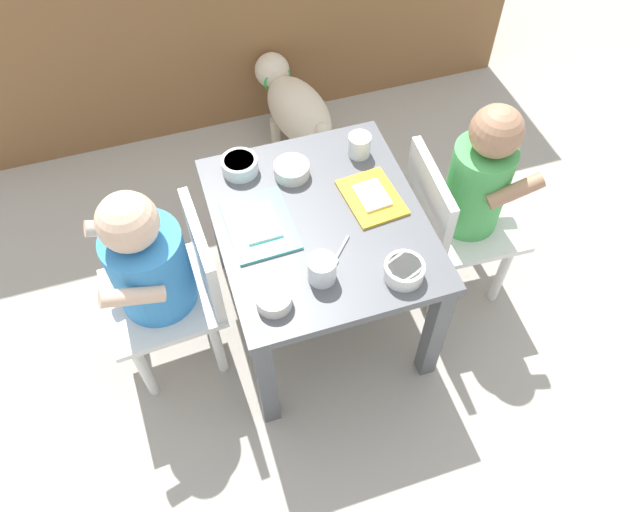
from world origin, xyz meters
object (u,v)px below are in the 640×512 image
at_px(seated_child_right, 473,188).
at_px(cereal_bowl_right_side, 274,300).
at_px(seated_child_left, 154,267).
at_px(dog, 295,106).
at_px(veggie_bowl_far, 404,270).
at_px(spoon_by_left_tray, 338,254).
at_px(water_cup_right, 359,146).
at_px(cereal_bowl_left_side, 240,165).
at_px(dining_table, 320,238).
at_px(veggie_bowl_near, 292,169).
at_px(water_cup_left, 322,270).
at_px(food_tray_left, 260,224).
at_px(food_tray_right, 372,197).

relative_size(seated_child_right, cereal_bowl_right_side, 8.35).
xyz_separation_m(seated_child_left, dog, (0.55, 0.70, -0.22)).
height_order(seated_child_right, veggie_bowl_far, seated_child_right).
bearing_deg(spoon_by_left_tray, water_cup_right, 61.88).
relative_size(seated_child_right, cereal_bowl_left_side, 7.12).
bearing_deg(seated_child_left, dog, 51.72).
bearing_deg(dog, seated_child_right, -68.31).
bearing_deg(water_cup_right, dining_table, -132.26).
relative_size(seated_child_left, cereal_bowl_right_side, 8.08).
relative_size(dining_table, cereal_bowl_right_side, 7.33).
bearing_deg(veggie_bowl_near, water_cup_left, -94.40).
bearing_deg(seated_child_left, food_tray_left, 5.32).
bearing_deg(veggie_bowl_near, spoon_by_left_tray, -83.72).
bearing_deg(seated_child_left, cereal_bowl_right_side, -39.76).
xyz_separation_m(dining_table, food_tray_left, (-0.15, 0.03, 0.08)).
height_order(dining_table, veggie_bowl_far, veggie_bowl_far).
bearing_deg(veggie_bowl_far, cereal_bowl_left_side, 122.29).
bearing_deg(spoon_by_left_tray, cereal_bowl_right_side, -154.61).
bearing_deg(water_cup_right, food_tray_left, -152.99).
relative_size(seated_child_left, spoon_by_left_tray, 8.06).
bearing_deg(dog, food_tray_right, -88.90).
relative_size(water_cup_left, veggie_bowl_near, 0.72).
relative_size(seated_child_right, food_tray_right, 3.70).
distance_m(water_cup_right, veggie_bowl_far, 0.41).
xyz_separation_m(food_tray_right, water_cup_right, (0.02, 0.16, 0.02)).
bearing_deg(veggie_bowl_far, food_tray_left, 138.48).
relative_size(dining_table, food_tray_right, 3.25).
height_order(water_cup_right, veggie_bowl_near, water_cup_right).
relative_size(seated_child_right, veggie_bowl_far, 7.22).
relative_size(food_tray_left, food_tray_right, 1.15).
bearing_deg(water_cup_right, veggie_bowl_far, -95.51).
bearing_deg(dog, veggie_bowl_near, -106.48).
bearing_deg(spoon_by_left_tray, water_cup_left, -139.01).
bearing_deg(dining_table, cereal_bowl_left_side, 123.69).
bearing_deg(veggie_bowl_far, seated_child_right, 36.48).
height_order(seated_child_right, dog, seated_child_right).
height_order(veggie_bowl_near, cereal_bowl_right_side, veggie_bowl_near).
height_order(food_tray_right, spoon_by_left_tray, food_tray_right).
relative_size(dining_table, seated_child_left, 0.91).
height_order(seated_child_left, food_tray_right, seated_child_left).
relative_size(food_tray_left, cereal_bowl_left_side, 2.22).
bearing_deg(seated_child_left, spoon_by_left_tray, -15.48).
relative_size(seated_child_left, seated_child_right, 0.97).
xyz_separation_m(food_tray_right, water_cup_left, (-0.20, -0.19, 0.02)).
bearing_deg(food_tray_right, veggie_bowl_near, 140.19).
bearing_deg(seated_child_right, food_tray_right, 172.44).
bearing_deg(water_cup_right, cereal_bowl_left_side, 173.72).
xyz_separation_m(water_cup_right, veggie_bowl_near, (-0.19, -0.02, -0.01)).
bearing_deg(food_tray_right, veggie_bowl_far, -93.57).
bearing_deg(cereal_bowl_right_side, dog, 71.22).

